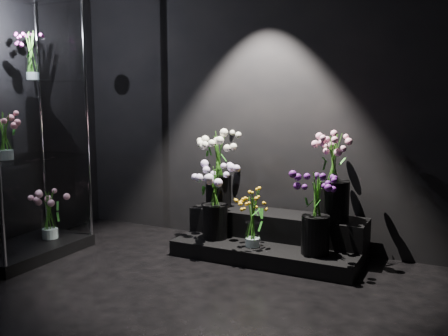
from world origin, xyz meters
The scene contains 12 objects.
floor centered at (0.00, 0.00, 0.00)m, with size 4.00×4.00×0.00m, color black.
wall_back centered at (0.00, 2.00, 1.40)m, with size 4.00×4.00×0.00m, color black.
display_riser centered at (0.26, 1.68, 0.15)m, with size 1.62×0.72×0.36m.
display_case centered at (-1.67, 0.68, 1.13)m, with size 0.62×1.03×2.26m.
bouquet_orange_bells centered at (0.18, 1.41, 0.38)m, with size 0.32×0.32×0.48m.
bouquet_lilac centered at (-0.22, 1.49, 0.53)m, with size 0.44×0.44×0.66m.
bouquet_purple centered at (0.72, 1.46, 0.51)m, with size 0.39×0.39×0.67m.
bouquet_cream_roses centered at (-0.33, 1.78, 0.77)m, with size 0.39×0.39×0.71m.
bouquet_pink_roses centered at (0.78, 1.75, 0.75)m, with size 0.35×0.35×0.74m.
bouquet_case_pink centered at (-1.70, 0.51, 1.10)m, with size 0.31×0.31×0.41m.
bouquet_case_magenta centered at (-1.69, 0.85, 1.76)m, with size 0.22×0.22×0.42m.
bouquet_case_base_pink centered at (-1.64, 0.90, 0.34)m, with size 0.34×0.34×0.45m.
Camera 1 is at (1.79, -2.40, 1.44)m, focal length 40.00 mm.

